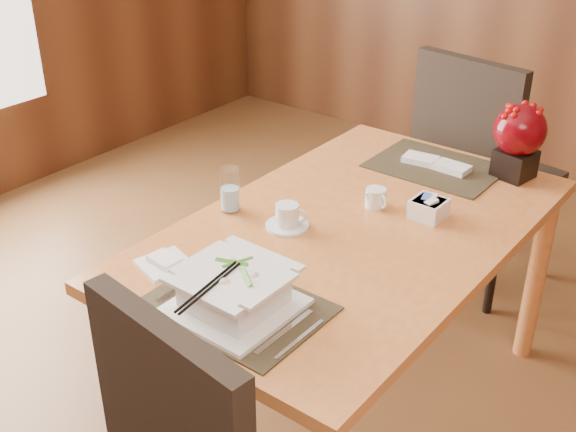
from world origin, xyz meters
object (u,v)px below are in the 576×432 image
Objects in this scene: creamer_jug at (376,198)px; berry_decor at (519,137)px; dining_table at (351,252)px; sugar_caddy at (429,208)px; water_glass at (230,190)px; far_chair at (477,162)px; coffee_cup at (287,217)px; soup_setting at (234,291)px; bread_plate at (165,264)px.

creamer_jug is 0.57m from berry_decor.
sugar_caddy is (0.16, 0.19, 0.13)m from dining_table.
far_chair is (0.35, 1.16, -0.22)m from water_glass.
creamer_jug is (-0.01, 0.15, 0.13)m from dining_table.
creamer_jug is (0.36, 0.31, -0.04)m from water_glass.
dining_table is 11.02× the size of coffee_cup.
soup_setting is 1.58m from far_chair.
water_glass is at bearing -146.45° from sugar_caddy.
coffee_cup is 0.13× the size of far_chair.
far_chair reaches higher than coffee_cup.
soup_setting reaches higher than sugar_caddy.
berry_decor reaches higher than water_glass.
soup_setting is at bearing -64.22° from creamer_jug.
sugar_caddy is (0.15, 0.76, -0.03)m from soup_setting.
bread_plate is at bearing -78.43° from water_glass.
soup_setting is 2.91× the size of sugar_caddy.
dining_table is 0.61m from bread_plate.
water_glass is at bearing 133.32° from soup_setting.
berry_decor is (0.41, 0.78, 0.12)m from coffee_cup.
coffee_cup is 1.01× the size of bread_plate.
water_glass reaches higher than bread_plate.
soup_setting is 1.10× the size of berry_decor.
soup_setting is 1.98× the size of water_glass.
berry_decor is (0.25, 0.65, 0.25)m from dining_table.
sugar_caddy is at bearing 37.09° from creamer_jug.
sugar_caddy is 0.75× the size of bread_plate.
dining_table is 17.32× the size of creamer_jug.
sugar_caddy is (0.32, 0.33, -0.00)m from coffee_cup.
berry_decor is at bearing 136.70° from far_chair.
coffee_cup is 1.57× the size of creamer_jug.
coffee_cup is 1.15m from far_chair.
berry_decor is at bearing 52.23° from water_glass.
dining_table is 5.59× the size of berry_decor.
sugar_caddy reaches higher than dining_table.
soup_setting is at bearing -69.25° from coffee_cup.
berry_decor is at bearing 62.21° from coffee_cup.
dining_table is at bearing -129.33° from sugar_caddy.
creamer_jug is at bearing -118.43° from berry_decor.
water_glass reaches higher than creamer_jug.
soup_setting is at bearing -7.79° from bread_plate.
soup_setting reaches higher than coffee_cup.
dining_table is 0.28m from sugar_caddy.
soup_setting is 0.27× the size of far_chair.
soup_setting is 0.77m from sugar_caddy.
far_chair reaches higher than water_glass.
far_chair reaches higher than soup_setting.
coffee_cup is 0.91× the size of water_glass.
dining_table is 0.24m from coffee_cup.
berry_decor is (0.62, 0.81, 0.08)m from water_glass.
coffee_cup is at bearing -92.42° from creamer_jug.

